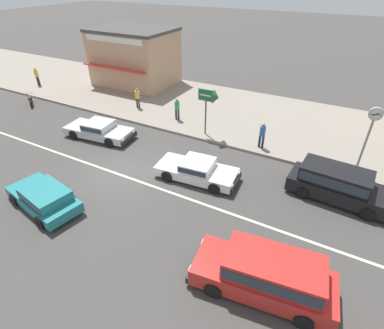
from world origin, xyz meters
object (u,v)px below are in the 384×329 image
(sedan_white_4, at_px, (197,170))
(pedestrian_far_end, at_px, (37,75))
(street_clock, at_px, (371,126))
(pedestrian_by_shop, at_px, (262,133))
(shopfront_corner_warung, at_px, (135,57))
(minivan_red_1, at_px, (267,273))
(pedestrian_near_clock, at_px, (177,107))
(arrow_signboard, at_px, (214,99))
(minivan_black_0, at_px, (337,183))
(motorcycle_0, at_px, (31,100))
(sedan_silver_2, at_px, (99,130))
(pedestrian_mid_kerb, at_px, (137,97))
(hatchback_teal_3, at_px, (44,197))

(sedan_white_4, bearing_deg, pedestrian_far_end, 163.31)
(street_clock, relative_size, pedestrian_far_end, 2.25)
(pedestrian_by_shop, bearing_deg, shopfront_corner_warung, 155.77)
(minivan_red_1, relative_size, pedestrian_near_clock, 3.08)
(pedestrian_by_shop, bearing_deg, arrow_signboard, -179.32)
(street_clock, xyz_separation_m, arrow_signboard, (-8.47, 0.07, -0.17))
(street_clock, bearing_deg, minivan_black_0, -105.76)
(arrow_signboard, distance_m, pedestrian_by_shop, 3.59)
(motorcycle_0, height_order, pedestrian_far_end, pedestrian_far_end)
(sedan_white_4, relative_size, street_clock, 1.21)
(sedan_silver_2, xyz_separation_m, sedan_white_4, (7.71, -1.07, -0.00))
(pedestrian_mid_kerb, bearing_deg, pedestrian_far_end, -179.79)
(hatchback_teal_3, xyz_separation_m, sedan_white_4, (5.00, 5.31, -0.06))
(sedan_white_4, height_order, pedestrian_near_clock, pedestrian_near_clock)
(hatchback_teal_3, bearing_deg, arrow_signboard, 69.04)
(minivan_red_1, distance_m, pedestrian_near_clock, 14.01)
(pedestrian_by_shop, bearing_deg, pedestrian_near_clock, 170.89)
(street_clock, relative_size, pedestrian_by_shop, 2.25)
(pedestrian_near_clock, relative_size, shopfront_corner_warung, 0.23)
(street_clock, distance_m, arrow_signboard, 8.48)
(sedan_white_4, xyz_separation_m, pedestrian_mid_kerb, (-8.32, 5.97, 0.52))
(pedestrian_mid_kerb, bearing_deg, hatchback_teal_3, -73.64)
(pedestrian_mid_kerb, height_order, pedestrian_far_end, pedestrian_far_end)
(minivan_black_0, height_order, pedestrian_near_clock, pedestrian_near_clock)
(minivan_black_0, relative_size, minivan_red_1, 0.96)
(pedestrian_mid_kerb, bearing_deg, pedestrian_by_shop, -8.02)
(minivan_red_1, distance_m, pedestrian_far_end, 26.98)
(arrow_signboard, relative_size, pedestrian_mid_kerb, 1.94)
(pedestrian_by_shop, xyz_separation_m, shopfront_corner_warung, (-14.15, 6.37, 1.47))
(minivan_red_1, bearing_deg, pedestrian_mid_kerb, 141.48)
(pedestrian_far_end, bearing_deg, shopfront_corner_warung, 33.21)
(hatchback_teal_3, height_order, street_clock, street_clock)
(motorcycle_0, xyz_separation_m, pedestrian_near_clock, (11.96, 2.96, 0.66))
(hatchback_teal_3, bearing_deg, sedan_silver_2, 112.95)
(sedan_white_4, distance_m, shopfront_corner_warung, 16.46)
(minivan_red_1, bearing_deg, sedan_white_4, 137.23)
(hatchback_teal_3, relative_size, motorcycle_0, 2.68)
(arrow_signboard, bearing_deg, pedestrian_by_shop, 0.68)
(sedan_silver_2, bearing_deg, sedan_white_4, -7.93)
(arrow_signboard, bearing_deg, hatchback_teal_3, -110.96)
(arrow_signboard, height_order, pedestrian_near_clock, arrow_signboard)
(hatchback_teal_3, xyz_separation_m, pedestrian_by_shop, (6.97, 9.83, 0.49))
(minivan_red_1, xyz_separation_m, arrow_signboard, (-6.30, 9.15, 1.81))
(motorcycle_0, bearing_deg, pedestrian_near_clock, 13.90)
(pedestrian_far_end, bearing_deg, street_clock, -3.21)
(minivan_black_0, distance_m, pedestrian_mid_kerb, 15.37)
(pedestrian_near_clock, bearing_deg, hatchback_teal_3, -92.53)
(pedestrian_mid_kerb, bearing_deg, minivan_black_0, -15.95)
(sedan_white_4, bearing_deg, arrow_signboard, 105.66)
(hatchback_teal_3, bearing_deg, sedan_white_4, 46.69)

